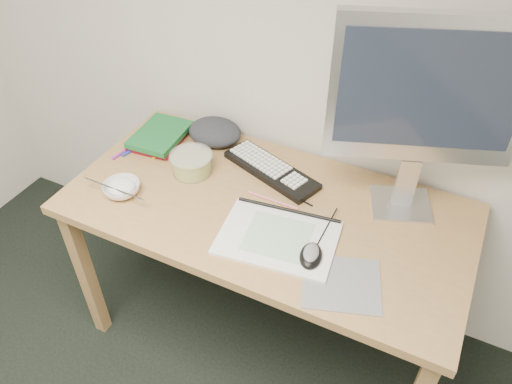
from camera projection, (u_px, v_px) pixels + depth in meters
desk at (266, 223)px, 1.78m from camera, size 1.40×0.70×0.75m
mousepad at (342, 283)px, 1.47m from camera, size 0.28×0.27×0.00m
sketchpad at (278, 238)px, 1.61m from camera, size 0.40×0.31×0.01m
keyboard at (271, 170)px, 1.86m from camera, size 0.41×0.25×0.02m
monitor at (428, 98)px, 1.45m from camera, size 0.56×0.24×0.68m
mouse at (311, 253)px, 1.52m from camera, size 0.09×0.12×0.04m
rice_bowl at (122, 189)px, 1.77m from camera, size 0.17×0.17×0.04m
chopsticks at (113, 188)px, 1.73m from camera, size 0.26×0.02×0.02m
fruit_tub at (192, 163)px, 1.85m from camera, size 0.19×0.19×0.08m
book_red at (160, 137)px, 2.02m from camera, size 0.21×0.26×0.02m
book_green at (160, 134)px, 2.00m from camera, size 0.19×0.26×0.02m
cloth_lump at (215, 132)px, 2.00m from camera, size 0.19×0.16×0.08m
pencil_pink at (273, 200)px, 1.74m from camera, size 0.20×0.01×0.01m
pencil_tan at (284, 211)px, 1.70m from camera, size 0.14×0.09×0.01m
pencil_black at (293, 196)px, 1.76m from camera, size 0.16×0.05×0.01m
marker_blue at (136, 148)px, 1.98m from camera, size 0.05×0.13×0.01m
marker_orange at (163, 150)px, 1.96m from camera, size 0.02×0.13×0.01m
marker_purple at (125, 150)px, 1.96m from camera, size 0.03×0.13×0.01m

